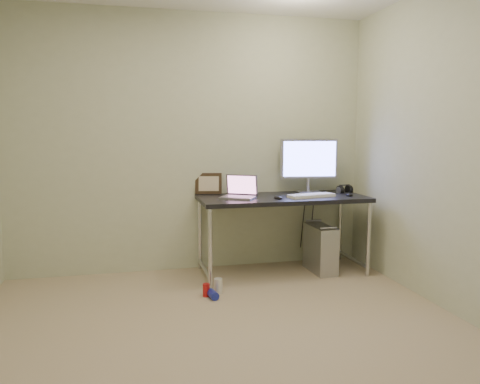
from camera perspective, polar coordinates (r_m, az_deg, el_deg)
name	(u,v)px	position (r m, az deg, el deg)	size (l,w,h in m)	color
floor	(229,343)	(3.19, -1.38, -17.98)	(3.50, 3.50, 0.00)	tan
wall_back	(191,143)	(4.61, -5.97, 5.91)	(3.50, 0.02, 2.50)	beige
wall_right	(473,148)	(3.67, 26.48, 4.81)	(0.02, 3.50, 2.50)	beige
desk	(282,204)	(4.51, 5.17, -1.51)	(1.59, 0.70, 0.75)	black
tower_computer	(320,249)	(4.67, 9.76, -6.81)	(0.20, 0.44, 0.48)	#AEAEB3
cable_a	(303,225)	(4.94, 7.65, -3.96)	(0.01, 0.01, 0.70)	black
cable_b	(311,226)	(4.96, 8.71, -4.17)	(0.01, 0.01, 0.72)	black
can_red	(206,290)	(3.99, -4.13, -11.84)	(0.06, 0.06, 0.11)	#B51517
can_white	(218,286)	(4.05, -2.68, -11.37)	(0.07, 0.07, 0.13)	silver
can_blue	(213,294)	(3.94, -3.33, -12.36)	(0.07, 0.07, 0.13)	#1B269D
laptop	(239,192)	(4.37, -0.06, -0.05)	(0.39, 0.37, 0.21)	#A8A8AF
monitor	(309,161)	(4.76, 8.41, 3.72)	(0.58, 0.20, 0.54)	#A8A8AF
keyboard	(311,196)	(4.47, 8.70, -0.43)	(0.45, 0.15, 0.03)	white
mouse_right	(349,194)	(4.62, 13.20, -0.24)	(0.07, 0.11, 0.04)	black
mouse_left	(278,197)	(4.31, 4.67, -0.63)	(0.06, 0.10, 0.03)	black
headphones	(344,190)	(4.86, 12.61, 0.25)	(0.17, 0.10, 0.10)	black
picture_frame	(208,184)	(4.64, -3.86, 1.04)	(0.26, 0.03, 0.21)	black
webcam	(230,186)	(4.61, -1.22, 0.77)	(0.04, 0.04, 0.12)	silver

